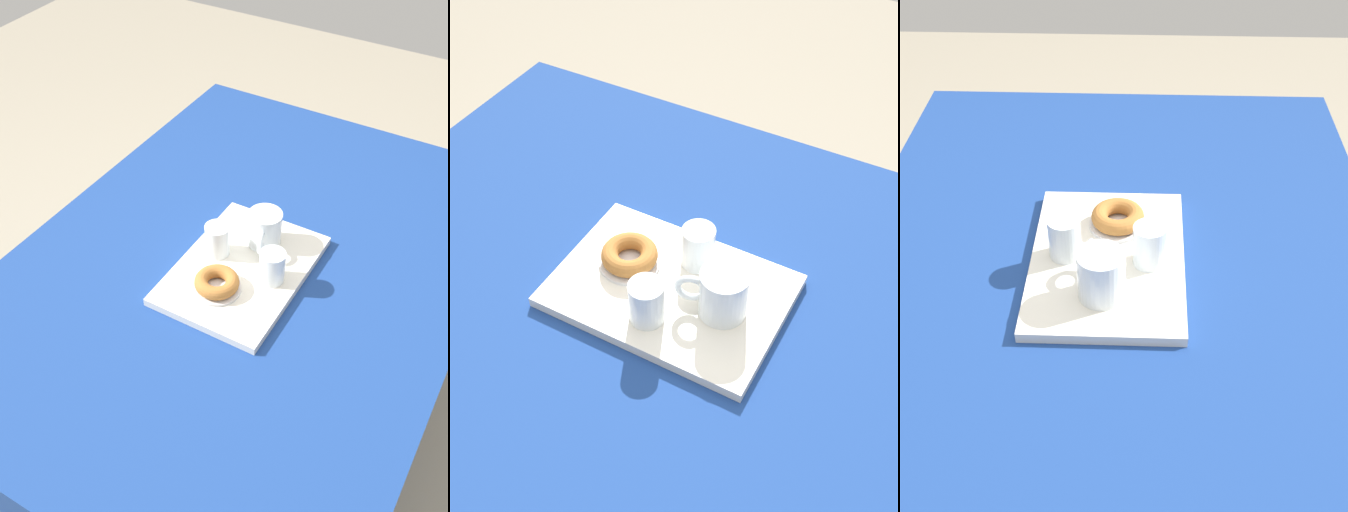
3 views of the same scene
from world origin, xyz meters
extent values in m
plane|color=gray|center=(0.00, 0.00, 0.00)|extent=(6.00, 6.00, 0.00)
cube|color=navy|center=(0.00, 0.00, 0.73)|extent=(1.50, 1.06, 0.03)
cube|color=navy|center=(0.75, 0.00, 0.65)|extent=(0.01, 1.06, 0.14)
cylinder|color=brown|center=(0.66, -0.44, 0.36)|extent=(0.06, 0.06, 0.72)
cylinder|color=brown|center=(0.66, 0.44, 0.36)|extent=(0.06, 0.06, 0.72)
cube|color=silver|center=(0.04, 0.02, 0.76)|extent=(0.41, 0.29, 0.02)
cylinder|color=white|center=(-0.06, 0.02, 0.82)|extent=(0.08, 0.08, 0.09)
cylinder|color=#B27523|center=(-0.06, 0.02, 0.81)|extent=(0.07, 0.07, 0.07)
torus|color=white|center=(-0.01, 0.04, 0.82)|extent=(0.06, 0.03, 0.06)
cylinder|color=white|center=(0.03, -0.06, 0.81)|extent=(0.06, 0.06, 0.08)
cylinder|color=silver|center=(0.03, -0.06, 0.79)|extent=(0.05, 0.05, 0.03)
cylinder|color=white|center=(0.05, 0.10, 0.81)|extent=(0.06, 0.06, 0.08)
cylinder|color=silver|center=(0.05, 0.10, 0.79)|extent=(0.05, 0.05, 0.04)
cylinder|color=silver|center=(0.14, 0.00, 0.77)|extent=(0.11, 0.11, 0.01)
torus|color=#A3662D|center=(0.14, 0.00, 0.79)|extent=(0.11, 0.11, 0.03)
camera|label=1|loc=(0.99, 0.52, 1.82)|focal=43.45mm
camera|label=2|loc=(-0.34, 0.70, 1.67)|focal=46.46mm
camera|label=3|loc=(-0.91, -0.05, 1.59)|focal=46.72mm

